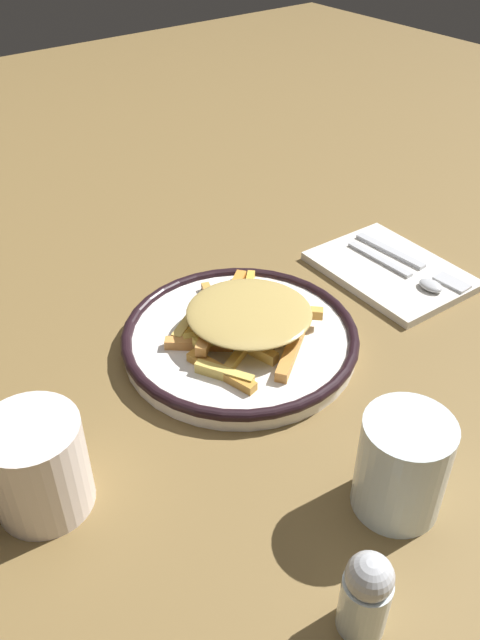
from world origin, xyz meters
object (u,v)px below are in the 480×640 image
fork (410,261)px  salt_shaker (366,594)px  plate (240,338)px  spoon (410,275)px  water_glass (402,465)px  fries_heap (244,319)px  napkin (388,269)px  coffee_mug (36,466)px

fork → salt_shaker: (0.40, 0.30, 0.03)m
plate → salt_shaker: 0.33m
spoon → water_glass: bearing=38.9°
plate → fork: bearing=178.3°
water_glass → plate: bearing=-95.1°
fries_heap → napkin: size_ratio=1.04×
water_glass → coffee_mug: size_ratio=0.85×
fork → salt_shaker: 0.50m
fork → coffee_mug: size_ratio=1.58×
fries_heap → napkin: 0.24m
napkin → fries_heap: bearing=1.0°
fork → water_glass: (0.30, 0.24, 0.03)m
coffee_mug → fries_heap: bearing=-166.4°
spoon → water_glass: size_ratio=1.60×
spoon → napkin: bearing=-89.1°
fork → spoon: (0.03, 0.02, 0.00)m
fries_heap → spoon: bearing=172.8°
salt_shaker → fork: bearing=-143.2°
coffee_mug → salt_shaker: coffee_mug is taller
fork → spoon: bearing=39.0°
fries_heap → spoon: fries_heap is taller
fork → spoon: size_ratio=1.16×
napkin → coffee_mug: 0.52m
napkin → salt_shaker: bearing=39.9°
fries_heap → water_glass: bearing=83.7°
napkin → fork: size_ratio=1.09×
fork → napkin: bearing=-23.1°
coffee_mug → napkin: bearing=-172.3°
fries_heap → fork: bearing=178.3°
coffee_mug → plate: bearing=-166.1°
plate → salt_shaker: salt_shaker is taller
plate → salt_shaker: bearing=68.0°
napkin → salt_shaker: salt_shaker is taller
fork → salt_shaker: size_ratio=2.25×
water_glass → coffee_mug: bearing=-37.5°
plate → coffee_mug: (0.26, 0.06, 0.03)m
spoon → water_glass: (0.27, 0.22, 0.03)m
napkin → water_glass: size_ratio=2.03×
plate → napkin: plate is taller
water_glass → salt_shaker: (0.10, 0.06, -0.01)m
spoon → coffee_mug: (0.51, 0.03, 0.03)m
fork → salt_shaker: salt_shaker is taller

